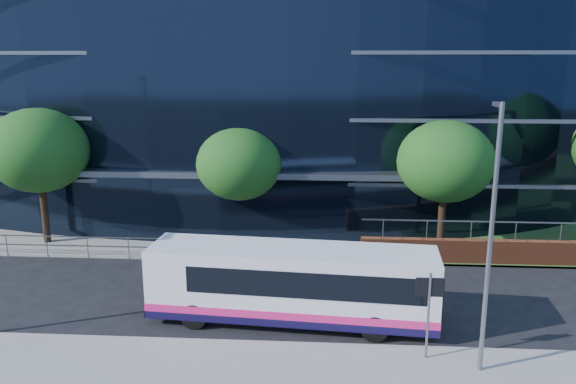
# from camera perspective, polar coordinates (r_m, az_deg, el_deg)

# --- Properties ---
(ground) EXTENTS (200.00, 200.00, 0.00)m
(ground) POSITION_cam_1_polar(r_m,az_deg,el_deg) (20.08, -0.18, -14.16)
(ground) COLOR black
(ground) RESTS_ON ground
(kerb) EXTENTS (80.00, 0.25, 0.16)m
(kerb) POSITION_cam_1_polar(r_m,az_deg,el_deg) (19.16, -0.40, -15.32)
(kerb) COLOR gray
(kerb) RESTS_ON ground
(yellow_line_outer) EXTENTS (80.00, 0.08, 0.01)m
(yellow_line_outer) POSITION_cam_1_polar(r_m,az_deg,el_deg) (19.37, -0.35, -15.23)
(yellow_line_outer) COLOR gold
(yellow_line_outer) RESTS_ON ground
(yellow_line_inner) EXTENTS (80.00, 0.08, 0.01)m
(yellow_line_inner) POSITION_cam_1_polar(r_m,az_deg,el_deg) (19.50, -0.32, -15.02)
(yellow_line_inner) COLOR gold
(yellow_line_inner) RESTS_ON ground
(far_forecourt) EXTENTS (50.00, 8.00, 0.10)m
(far_forecourt) POSITION_cam_1_polar(r_m,az_deg,el_deg) (31.07, -9.91, -4.18)
(far_forecourt) COLOR gray
(far_forecourt) RESTS_ON ground
(glass_office) EXTENTS (44.00, 23.10, 16.00)m
(glass_office) POSITION_cam_1_polar(r_m,az_deg,el_deg) (39.01, -4.04, 11.36)
(glass_office) COLOR black
(glass_office) RESTS_ON ground
(guard_railings) EXTENTS (24.00, 0.05, 1.10)m
(guard_railings) POSITION_cam_1_polar(r_m,az_deg,el_deg) (27.76, -15.93, -4.96)
(guard_railings) COLOR slate
(guard_railings) RESTS_ON ground
(apartment_block) EXTENTS (60.00, 42.00, 30.00)m
(apartment_block) POSITION_cam_1_polar(r_m,az_deg,el_deg) (81.10, 26.80, 13.17)
(apartment_block) COLOR #2D511E
(apartment_block) RESTS_ON ground
(street_sign) EXTENTS (0.85, 0.09, 2.80)m
(street_sign) POSITION_cam_1_polar(r_m,az_deg,el_deg) (17.98, 14.15, -10.40)
(street_sign) COLOR slate
(street_sign) RESTS_ON pavement_near
(tree_far_a) EXTENTS (4.95, 4.95, 6.98)m
(tree_far_a) POSITION_cam_1_polar(r_m,az_deg,el_deg) (30.65, -24.02, 3.87)
(tree_far_a) COLOR black
(tree_far_a) RESTS_ON ground
(tree_far_b) EXTENTS (4.29, 4.29, 6.05)m
(tree_far_b) POSITION_cam_1_polar(r_m,az_deg,el_deg) (28.07, -4.99, 2.85)
(tree_far_b) COLOR black
(tree_far_b) RESTS_ON ground
(tree_far_c) EXTENTS (4.62, 4.62, 6.51)m
(tree_far_c) POSITION_cam_1_polar(r_m,az_deg,el_deg) (27.81, 15.69, 2.99)
(tree_far_c) COLOR black
(tree_far_c) RESTS_ON ground
(tree_dist_e) EXTENTS (4.62, 4.62, 6.51)m
(tree_dist_e) POSITION_cam_1_polar(r_m,az_deg,el_deg) (62.29, 25.41, 7.62)
(tree_dist_e) COLOR black
(tree_dist_e) RESTS_ON ground
(streetlight_east) EXTENTS (0.15, 0.77, 8.00)m
(streetlight_east) POSITION_cam_1_polar(r_m,az_deg,el_deg) (17.02, 19.91, -3.95)
(streetlight_east) COLOR slate
(streetlight_east) RESTS_ON pavement_near
(city_bus) EXTENTS (10.42, 3.21, 2.78)m
(city_bus) POSITION_cam_1_polar(r_m,az_deg,el_deg) (20.28, 0.65, -9.29)
(city_bus) COLOR white
(city_bus) RESTS_ON ground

